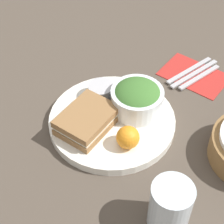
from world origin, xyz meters
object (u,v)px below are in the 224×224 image
at_px(fork, 189,70).
at_px(knife, 194,74).
at_px(spoon, 199,77).
at_px(dressing_cup, 101,91).
at_px(salad_bowl, 137,98).
at_px(sandwich, 87,120).
at_px(plate, 112,121).
at_px(drink_glass, 170,206).

bearing_deg(fork, knife, -90.00).
distance_m(fork, spoon, 0.04).
bearing_deg(spoon, knife, 90.00).
bearing_deg(dressing_cup, salad_bowl, 101.61).
height_order(dressing_cup, spoon, dressing_cup).
height_order(fork, spoon, same).
distance_m(sandwich, dressing_cup, 0.10).
bearing_deg(salad_bowl, sandwich, -26.61).
bearing_deg(spoon, dressing_cup, 160.83).
bearing_deg(plate, fork, 169.19).
bearing_deg(sandwich, plate, 151.95).
xyz_separation_m(salad_bowl, spoon, (-0.21, 0.06, -0.05)).
distance_m(plate, drink_glass, 0.27).
distance_m(salad_bowl, dressing_cup, 0.10).
distance_m(plate, fork, 0.28).
relative_size(plate, fork, 1.80).
bearing_deg(drink_glass, sandwich, -107.17).
relative_size(sandwich, knife, 0.78).
height_order(plate, dressing_cup, dressing_cup).
relative_size(plate, spoon, 2.00).
relative_size(salad_bowl, knife, 0.72).
bearing_deg(drink_glass, dressing_cup, -120.57).
relative_size(drink_glass, spoon, 0.75).
bearing_deg(sandwich, spoon, 160.13).
bearing_deg(knife, salad_bowl, -176.78).
bearing_deg(fork, dressing_cup, 168.19).
height_order(sandwich, spoon, sandwich).
bearing_deg(spoon, sandwich, 174.58).
distance_m(sandwich, salad_bowl, 0.13).
bearing_deg(fork, sandwich, -179.42).
xyz_separation_m(plate, salad_bowl, (-0.06, 0.03, 0.05)).
relative_size(dressing_cup, drink_glass, 0.56).
height_order(salad_bowl, fork, salad_bowl).
relative_size(salad_bowl, spoon, 0.84).
bearing_deg(spoon, salad_bowl, 178.50).
relative_size(dressing_cup, spoon, 0.42).
xyz_separation_m(plate, spoon, (-0.27, 0.09, -0.00)).
distance_m(fork, knife, 0.02).
relative_size(salad_bowl, fork, 0.75).
height_order(salad_bowl, spoon, salad_bowl).
bearing_deg(plate, knife, 165.55).
bearing_deg(drink_glass, fork, -156.43).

